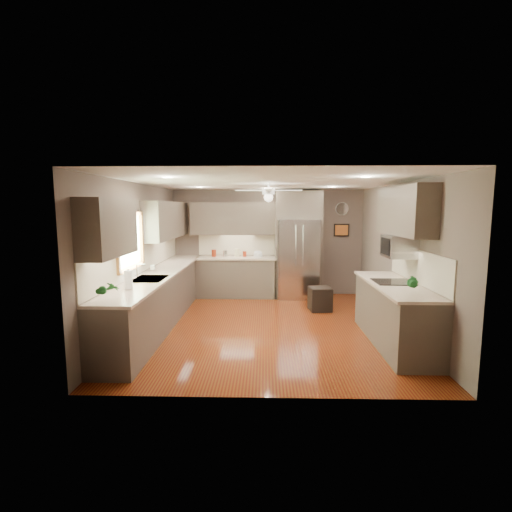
{
  "coord_description": "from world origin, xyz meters",
  "views": [
    {
      "loc": [
        -0.06,
        -6.34,
        2.08
      ],
      "look_at": [
        -0.23,
        0.6,
        1.17
      ],
      "focal_mm": 26.0,
      "sensor_mm": 36.0,
      "label": 1
    }
  ],
  "objects_px": {
    "canister_d": "(245,254)",
    "bowl": "(258,256)",
    "refrigerator": "(298,247)",
    "potted_plant_left": "(109,289)",
    "paper_towel": "(128,280)",
    "canister_c": "(237,253)",
    "canister_a": "(214,253)",
    "microwave": "(399,246)",
    "soap_bottle": "(153,267)",
    "stool": "(320,299)",
    "canister_b": "(225,254)",
    "potted_plant_right": "(414,282)"
  },
  "relations": [
    {
      "from": "bowl",
      "to": "canister_d",
      "type": "bearing_deg",
      "value": 168.44
    },
    {
      "from": "canister_a",
      "to": "canister_c",
      "type": "height_order",
      "value": "canister_c"
    },
    {
      "from": "soap_bottle",
      "to": "potted_plant_left",
      "type": "bearing_deg",
      "value": -86.95
    },
    {
      "from": "canister_d",
      "to": "potted_plant_right",
      "type": "distance_m",
      "value": 4.44
    },
    {
      "from": "potted_plant_left",
      "to": "paper_towel",
      "type": "xyz_separation_m",
      "value": [
        -0.02,
        0.7,
        -0.03
      ]
    },
    {
      "from": "canister_d",
      "to": "soap_bottle",
      "type": "relative_size",
      "value": 0.77
    },
    {
      "from": "canister_c",
      "to": "soap_bottle",
      "type": "xyz_separation_m",
      "value": [
        -1.35,
        -2.11,
        -0.01
      ]
    },
    {
      "from": "potted_plant_right",
      "to": "stool",
      "type": "bearing_deg",
      "value": 109.12
    },
    {
      "from": "soap_bottle",
      "to": "canister_a",
      "type": "bearing_deg",
      "value": 68.81
    },
    {
      "from": "canister_a",
      "to": "stool",
      "type": "bearing_deg",
      "value": -27.11
    },
    {
      "from": "soap_bottle",
      "to": "paper_towel",
      "type": "xyz_separation_m",
      "value": [
        0.1,
        -1.45,
        0.06
      ]
    },
    {
      "from": "canister_c",
      "to": "potted_plant_right",
      "type": "bearing_deg",
      "value": -54.57
    },
    {
      "from": "stool",
      "to": "paper_towel",
      "type": "height_order",
      "value": "paper_towel"
    },
    {
      "from": "potted_plant_right",
      "to": "microwave",
      "type": "bearing_deg",
      "value": 83.7
    },
    {
      "from": "canister_b",
      "to": "paper_towel",
      "type": "xyz_separation_m",
      "value": [
        -0.98,
        -3.5,
        0.07
      ]
    },
    {
      "from": "canister_a",
      "to": "bowl",
      "type": "relative_size",
      "value": 0.75
    },
    {
      "from": "canister_c",
      "to": "stool",
      "type": "distance_m",
      "value": 2.3
    },
    {
      "from": "potted_plant_left",
      "to": "canister_d",
      "type": "bearing_deg",
      "value": 71.65
    },
    {
      "from": "soap_bottle",
      "to": "refrigerator",
      "type": "relative_size",
      "value": 0.07
    },
    {
      "from": "canister_d",
      "to": "refrigerator",
      "type": "height_order",
      "value": "refrigerator"
    },
    {
      "from": "potted_plant_left",
      "to": "canister_c",
      "type": "bearing_deg",
      "value": 73.91
    },
    {
      "from": "canister_a",
      "to": "stool",
      "type": "xyz_separation_m",
      "value": [
        2.32,
        -1.19,
        -0.78
      ]
    },
    {
      "from": "canister_d",
      "to": "bowl",
      "type": "distance_m",
      "value": 0.32
    },
    {
      "from": "soap_bottle",
      "to": "microwave",
      "type": "distance_m",
      "value": 4.17
    },
    {
      "from": "canister_c",
      "to": "canister_d",
      "type": "bearing_deg",
      "value": -5.74
    },
    {
      "from": "canister_c",
      "to": "potted_plant_left",
      "type": "xyz_separation_m",
      "value": [
        -1.23,
        -4.27,
        0.08
      ]
    },
    {
      "from": "potted_plant_right",
      "to": "paper_towel",
      "type": "height_order",
      "value": "potted_plant_right"
    },
    {
      "from": "canister_d",
      "to": "microwave",
      "type": "distance_m",
      "value": 3.82
    },
    {
      "from": "canister_b",
      "to": "potted_plant_left",
      "type": "relative_size",
      "value": 0.47
    },
    {
      "from": "potted_plant_right",
      "to": "refrigerator",
      "type": "bearing_deg",
      "value": 108.73
    },
    {
      "from": "canister_d",
      "to": "soap_bottle",
      "type": "height_order",
      "value": "soap_bottle"
    },
    {
      "from": "canister_d",
      "to": "canister_a",
      "type": "bearing_deg",
      "value": -178.79
    },
    {
      "from": "paper_towel",
      "to": "canister_c",
      "type": "bearing_deg",
      "value": 70.66
    },
    {
      "from": "canister_d",
      "to": "refrigerator",
      "type": "relative_size",
      "value": 0.05
    },
    {
      "from": "refrigerator",
      "to": "stool",
      "type": "distance_m",
      "value": 1.51
    },
    {
      "from": "canister_d",
      "to": "potted_plant_right",
      "type": "xyz_separation_m",
      "value": [
        2.46,
        -3.7,
        0.09
      ]
    },
    {
      "from": "canister_d",
      "to": "microwave",
      "type": "height_order",
      "value": "microwave"
    },
    {
      "from": "canister_a",
      "to": "bowl",
      "type": "height_order",
      "value": "canister_a"
    },
    {
      "from": "canister_d",
      "to": "stool",
      "type": "xyz_separation_m",
      "value": [
        1.6,
        -1.2,
        -0.76
      ]
    },
    {
      "from": "refrigerator",
      "to": "microwave",
      "type": "xyz_separation_m",
      "value": [
        1.33,
        -2.71,
        0.29
      ]
    },
    {
      "from": "potted_plant_left",
      "to": "bowl",
      "type": "distance_m",
      "value": 4.53
    },
    {
      "from": "canister_a",
      "to": "refrigerator",
      "type": "distance_m",
      "value": 1.97
    },
    {
      "from": "stool",
      "to": "potted_plant_left",
      "type": "bearing_deg",
      "value": -134.66
    },
    {
      "from": "potted_plant_left",
      "to": "bowl",
      "type": "bearing_deg",
      "value": 67.61
    },
    {
      "from": "canister_c",
      "to": "potted_plant_right",
      "type": "xyz_separation_m",
      "value": [
        2.64,
        -3.71,
        0.06
      ]
    },
    {
      "from": "potted_plant_left",
      "to": "potted_plant_right",
      "type": "xyz_separation_m",
      "value": [
        3.87,
        0.55,
        -0.02
      ]
    },
    {
      "from": "canister_b",
      "to": "potted_plant_right",
      "type": "bearing_deg",
      "value": -51.47
    },
    {
      "from": "canister_d",
      "to": "refrigerator",
      "type": "bearing_deg",
      "value": -3.78
    },
    {
      "from": "paper_towel",
      "to": "potted_plant_left",
      "type": "bearing_deg",
      "value": -88.41
    },
    {
      "from": "canister_a",
      "to": "canister_b",
      "type": "height_order",
      "value": "canister_a"
    }
  ]
}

